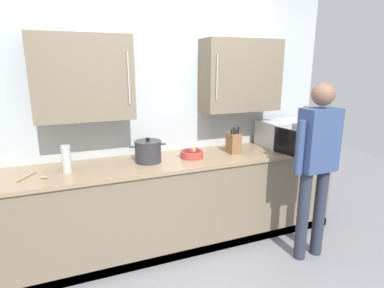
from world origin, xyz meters
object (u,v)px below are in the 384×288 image
at_px(microwave_oven, 282,134).
at_px(wooden_spoon, 35,177).
at_px(knife_block, 234,143).
at_px(fruit_bowl, 192,153).
at_px(person_figure, 316,158).
at_px(stock_pot, 148,151).
at_px(thermos_flask, 66,159).

xyz_separation_m(microwave_oven, wooden_spoon, (-2.55, -0.10, -0.13)).
distance_m(knife_block, fruit_bowl, 0.47).
bearing_deg(fruit_bowl, person_figure, -36.22).
xyz_separation_m(knife_block, fruit_bowl, (-0.47, 0.01, -0.06)).
bearing_deg(person_figure, knife_block, 124.97).
bearing_deg(wooden_spoon, microwave_oven, 2.20).
bearing_deg(wooden_spoon, person_figure, -15.21).
xyz_separation_m(wooden_spoon, person_figure, (2.36, -0.64, 0.08)).
bearing_deg(wooden_spoon, fruit_bowl, 1.94).
distance_m(stock_pot, person_figure, 1.56).
bearing_deg(stock_pot, person_figure, -27.45).
relative_size(microwave_oven, wooden_spoon, 3.19).
xyz_separation_m(thermos_flask, fruit_bowl, (1.17, 0.00, -0.08)).
distance_m(stock_pot, wooden_spoon, 0.99).
height_order(knife_block, wooden_spoon, knife_block).
bearing_deg(stock_pot, microwave_oven, 0.82).
height_order(thermos_flask, person_figure, person_figure).
bearing_deg(person_figure, stock_pot, 152.55).
bearing_deg(wooden_spoon, thermos_flask, 10.34).
relative_size(knife_block, wooden_spoon, 1.20).
bearing_deg(microwave_oven, person_figure, -104.33).
height_order(stock_pot, thermos_flask, thermos_flask).
xyz_separation_m(knife_block, stock_pot, (-0.91, 0.04, -0.00)).
bearing_deg(knife_block, microwave_oven, 5.19).
bearing_deg(stock_pot, fruit_bowl, -3.61).
height_order(microwave_oven, thermos_flask, microwave_oven).
relative_size(microwave_oven, knife_block, 2.67).
xyz_separation_m(microwave_oven, person_figure, (-0.19, -0.74, -0.06)).
distance_m(stock_pot, thermos_flask, 0.73).
xyz_separation_m(stock_pot, wooden_spoon, (-0.98, -0.08, -0.09)).
relative_size(knife_block, fruit_bowl, 1.26).
bearing_deg(fruit_bowl, microwave_oven, 2.54).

